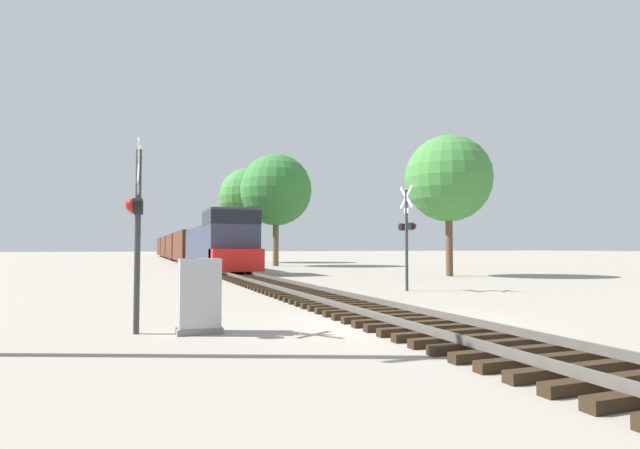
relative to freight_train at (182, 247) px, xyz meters
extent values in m
plane|color=gray|center=(0.00, -55.56, -1.83)|extent=(400.00, 400.00, 0.00)
cube|color=black|center=(0.00, -61.26, -1.75)|extent=(2.60, 0.22, 0.16)
cube|color=black|center=(0.00, -60.66, -1.75)|extent=(2.60, 0.22, 0.16)
cube|color=black|center=(0.00, -60.06, -1.75)|extent=(2.60, 0.22, 0.16)
cube|color=black|center=(0.00, -59.46, -1.75)|extent=(2.60, 0.22, 0.16)
cube|color=black|center=(0.00, -58.86, -1.75)|extent=(2.60, 0.22, 0.16)
cube|color=black|center=(0.00, -58.26, -1.75)|extent=(2.60, 0.22, 0.16)
cube|color=black|center=(0.00, -57.66, -1.75)|extent=(2.60, 0.22, 0.16)
cube|color=black|center=(0.00, -57.06, -1.75)|extent=(2.60, 0.22, 0.16)
cube|color=black|center=(0.00, -56.46, -1.75)|extent=(2.60, 0.22, 0.16)
cube|color=black|center=(0.00, -55.86, -1.75)|extent=(2.60, 0.22, 0.16)
cube|color=black|center=(0.00, -55.26, -1.75)|extent=(2.60, 0.22, 0.16)
cube|color=black|center=(0.00, -54.66, -1.75)|extent=(2.60, 0.22, 0.16)
cube|color=black|center=(0.00, -54.06, -1.75)|extent=(2.60, 0.22, 0.16)
cube|color=black|center=(0.00, -53.46, -1.75)|extent=(2.60, 0.22, 0.16)
cube|color=black|center=(0.00, -52.86, -1.75)|extent=(2.60, 0.22, 0.16)
cube|color=black|center=(0.00, -52.26, -1.75)|extent=(2.60, 0.22, 0.16)
cube|color=black|center=(0.00, -51.66, -1.75)|extent=(2.60, 0.22, 0.16)
cube|color=black|center=(0.00, -51.06, -1.75)|extent=(2.60, 0.22, 0.16)
cube|color=black|center=(0.00, -50.46, -1.75)|extent=(2.60, 0.22, 0.16)
cube|color=black|center=(0.00, -49.86, -1.75)|extent=(2.60, 0.22, 0.16)
cube|color=black|center=(0.00, -49.26, -1.75)|extent=(2.60, 0.22, 0.16)
cube|color=black|center=(0.00, -48.66, -1.75)|extent=(2.60, 0.22, 0.16)
cube|color=black|center=(0.00, -48.06, -1.75)|extent=(2.60, 0.22, 0.16)
cube|color=black|center=(0.00, -47.46, -1.75)|extent=(2.60, 0.22, 0.16)
cube|color=black|center=(0.00, -46.86, -1.75)|extent=(2.60, 0.22, 0.16)
cube|color=black|center=(0.00, -46.26, -1.75)|extent=(2.60, 0.22, 0.16)
cube|color=black|center=(0.00, -45.66, -1.75)|extent=(2.60, 0.22, 0.16)
cube|color=black|center=(0.00, -45.06, -1.75)|extent=(2.60, 0.22, 0.16)
cube|color=black|center=(0.00, -44.46, -1.75)|extent=(2.60, 0.22, 0.16)
cube|color=black|center=(0.00, -43.86, -1.75)|extent=(2.60, 0.22, 0.16)
cube|color=black|center=(0.00, -43.26, -1.75)|extent=(2.60, 0.22, 0.16)
cube|color=black|center=(0.00, -42.66, -1.75)|extent=(2.60, 0.22, 0.16)
cube|color=black|center=(0.00, -42.06, -1.75)|extent=(2.60, 0.22, 0.16)
cube|color=black|center=(0.00, -41.46, -1.75)|extent=(2.60, 0.22, 0.16)
cube|color=black|center=(0.00, -40.86, -1.75)|extent=(2.60, 0.22, 0.16)
cube|color=black|center=(0.00, -40.26, -1.75)|extent=(2.60, 0.22, 0.16)
cube|color=black|center=(0.00, -39.66, -1.75)|extent=(2.60, 0.22, 0.16)
cube|color=black|center=(0.00, -39.06, -1.75)|extent=(2.60, 0.22, 0.16)
cube|color=black|center=(0.00, -38.46, -1.75)|extent=(2.60, 0.22, 0.16)
cube|color=black|center=(0.00, -37.86, -1.75)|extent=(2.60, 0.22, 0.16)
cube|color=black|center=(0.00, -37.26, -1.75)|extent=(2.60, 0.22, 0.16)
cube|color=black|center=(0.00, -36.66, -1.75)|extent=(2.60, 0.22, 0.16)
cube|color=black|center=(0.00, -36.06, -1.75)|extent=(2.60, 0.22, 0.16)
cube|color=#56514C|center=(-0.72, -55.56, -1.59)|extent=(0.07, 160.00, 0.15)
cube|color=#56514C|center=(0.72, -55.56, -1.59)|extent=(0.07, 160.00, 0.15)
cube|color=#33384C|center=(0.00, -24.73, -0.01)|extent=(2.61, 13.00, 3.02)
cube|color=#33384C|center=(0.00, -33.83, 0.42)|extent=(3.07, 4.09, 3.87)
cube|color=black|center=(0.00, -33.83, 1.78)|extent=(3.10, 4.13, 0.85)
cube|color=red|center=(0.00, -35.87, -0.84)|extent=(3.07, 1.86, 1.36)
cube|color=red|center=(0.00, -27.52, -1.40)|extent=(3.13, 18.20, 0.24)
cube|color=black|center=(0.00, -33.55, -1.33)|extent=(1.58, 2.20, 1.00)
cube|color=black|center=(0.00, -21.48, -1.33)|extent=(1.58, 2.20, 1.00)
cube|color=#4C2819|center=(0.00, -10.28, 0.06)|extent=(2.91, 12.54, 3.16)
cube|color=black|center=(0.00, -14.35, -1.38)|extent=(1.58, 2.20, 0.90)
cube|color=black|center=(0.00, -6.20, -1.38)|extent=(1.58, 2.20, 0.90)
cube|color=#4C2819|center=(0.00, 3.95, 0.06)|extent=(2.91, 12.54, 3.16)
cube|color=black|center=(0.00, -0.13, -1.38)|extent=(1.58, 2.20, 0.90)
cube|color=black|center=(0.00, 8.02, -1.38)|extent=(1.58, 2.20, 0.90)
cube|color=#4C2819|center=(0.00, 18.17, 0.06)|extent=(2.91, 12.54, 3.16)
cube|color=black|center=(0.00, 14.10, -1.38)|extent=(1.58, 2.20, 0.90)
cube|color=black|center=(0.00, 22.25, -1.38)|extent=(1.58, 2.20, 0.90)
cube|color=#4C2819|center=(0.00, 32.40, 0.06)|extent=(2.91, 12.54, 3.16)
cube|color=black|center=(0.00, 28.32, -1.38)|extent=(1.58, 2.20, 0.90)
cube|color=black|center=(0.00, 36.47, -1.38)|extent=(1.58, 2.20, 0.90)
cylinder|color=#333333|center=(-5.75, -54.99, 0.07)|extent=(0.12, 0.12, 3.79)
cube|color=white|center=(-5.75, -54.99, 1.66)|extent=(0.07, 0.93, 0.93)
cube|color=white|center=(-5.75, -54.99, 1.66)|extent=(0.07, 0.93, 0.93)
cube|color=black|center=(-5.75, -54.99, 0.77)|extent=(0.09, 0.86, 0.06)
cylinder|color=black|center=(-5.74, -54.64, 0.77)|extent=(0.19, 0.31, 0.30)
sphere|color=red|center=(-5.84, -54.64, 0.77)|extent=(0.26, 0.26, 0.26)
cylinder|color=black|center=(-5.75, -54.99, 0.77)|extent=(0.19, 0.31, 0.30)
sphere|color=red|center=(-5.85, -54.99, 0.77)|extent=(0.26, 0.26, 0.26)
cylinder|color=black|center=(-5.77, -55.34, 0.77)|extent=(0.19, 0.31, 0.30)
sphere|color=red|center=(-5.87, -55.34, 0.77)|extent=(0.26, 0.26, 0.26)
cube|color=white|center=(-5.75, -54.99, 1.11)|extent=(0.04, 0.32, 0.20)
cylinder|color=#333333|center=(4.57, -48.15, 0.23)|extent=(0.12, 0.12, 4.11)
cube|color=white|center=(4.57, -48.15, 1.98)|extent=(0.06, 0.93, 0.93)
cube|color=white|center=(4.57, -48.15, 1.98)|extent=(0.06, 0.93, 0.93)
cube|color=black|center=(4.57, -48.15, 0.77)|extent=(0.09, 0.86, 0.06)
cylinder|color=black|center=(4.58, -48.50, 0.77)|extent=(0.19, 0.31, 0.30)
sphere|color=red|center=(4.68, -48.49, 0.77)|extent=(0.26, 0.26, 0.26)
cylinder|color=black|center=(4.56, -47.80, 0.77)|extent=(0.19, 0.31, 0.30)
sphere|color=red|center=(4.66, -47.79, 0.77)|extent=(0.26, 0.26, 0.26)
cube|color=white|center=(4.57, -48.15, 1.43)|extent=(0.04, 0.32, 0.20)
cube|color=slate|center=(-4.54, -55.35, -1.77)|extent=(0.91, 0.58, 0.12)
cube|color=#ADADB2|center=(-4.54, -55.35, -1.00)|extent=(0.83, 0.53, 1.41)
cylinder|color=brown|center=(12.25, -40.12, 0.37)|extent=(0.42, 0.42, 4.40)
sphere|color=#3D7F38|center=(12.25, -40.12, 4.17)|extent=(5.32, 5.32, 5.32)
cylinder|color=brown|center=(6.67, -20.65, 0.75)|extent=(0.55, 0.55, 5.14)
sphere|color=#337533|center=(6.67, -20.65, 5.34)|extent=(6.74, 6.74, 6.74)
cylinder|color=brown|center=(6.57, -9.00, 0.96)|extent=(0.32, 0.32, 5.57)
sphere|color=#3D7F38|center=(6.57, -9.00, 5.76)|extent=(6.72, 6.72, 6.72)
camera|label=1|loc=(-5.83, -65.88, -0.06)|focal=28.00mm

